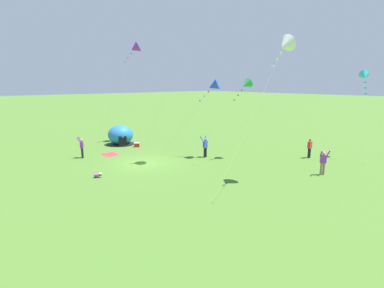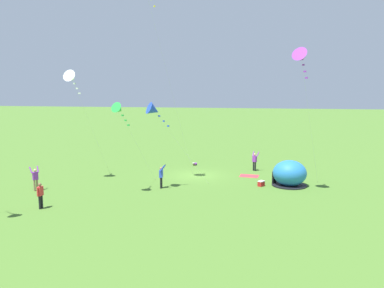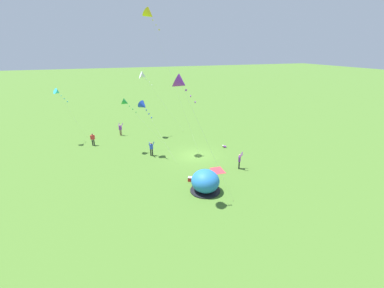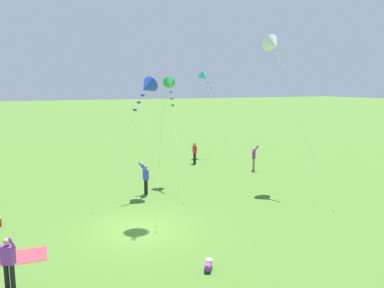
% 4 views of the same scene
% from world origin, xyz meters
% --- Properties ---
extents(ground_plane, '(300.00, 300.00, 0.00)m').
position_xyz_m(ground_plane, '(0.00, 0.00, 0.00)').
color(ground_plane, '#477028').
extents(picnic_blanket, '(1.76, 1.38, 0.01)m').
position_xyz_m(picnic_blanket, '(-4.72, -0.80, 0.01)').
color(picnic_blanket, '#CC333D').
rests_on(picnic_blanket, ground).
extents(toddler_crawling, '(0.45, 0.53, 0.32)m').
position_xyz_m(toddler_crawling, '(1.20, -4.51, 0.18)').
color(toddler_crawling, purple).
rests_on(toddler_crawling, ground).
extents(person_with_toddler, '(0.25, 0.59, 1.72)m').
position_xyz_m(person_with_toddler, '(7.90, 11.97, 0.96)').
color(person_with_toddler, black).
rests_on(person_with_toddler, ground).
extents(person_flying_kite, '(0.50, 0.68, 1.89)m').
position_xyz_m(person_flying_kite, '(1.79, 5.16, 1.00)').
color(person_flying_kite, black).
rests_on(person_flying_kite, ground).
extents(person_far_back, '(0.67, 0.72, 1.89)m').
position_xyz_m(person_far_back, '(11.05, 8.05, 1.00)').
color(person_far_back, '#8C7251').
rests_on(person_far_back, ground).
extents(person_center_field, '(0.72, 0.66, 1.89)m').
position_xyz_m(person_center_field, '(-5.04, -3.25, 1.00)').
color(person_center_field, black).
rests_on(person_center_field, ground).
extents(kite_cyan, '(2.26, 3.21, 7.58)m').
position_xyz_m(kite_cyan, '(10.39, 15.56, 7.06)').
color(kite_cyan, silver).
rests_on(kite_cyan, ground).
extents(kite_green, '(1.56, 5.55, 6.87)m').
position_xyz_m(kite_green, '(4.20, 7.54, 6.33)').
color(kite_green, silver).
rests_on(kite_green, ground).
extents(kite_blue, '(4.53, 3.57, 6.84)m').
position_xyz_m(kite_blue, '(2.14, 5.73, 6.22)').
color(kite_blue, silver).
rests_on(kite_blue, ground).
extents(kite_white, '(1.10, 6.48, 9.44)m').
position_xyz_m(kite_white, '(9.79, 4.30, 8.78)').
color(kite_white, silver).
rests_on(kite_white, ground).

